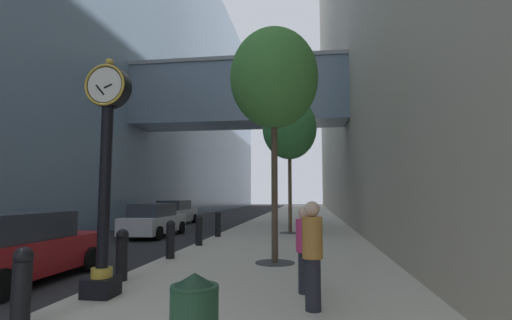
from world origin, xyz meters
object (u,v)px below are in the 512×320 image
Objects in this scene: bollard_second at (122,253)px; bollard_fifth at (218,223)px; street_clock at (106,162)px; street_tree_mid_near at (289,129)px; pedestrian_by_clock at (313,252)px; bollard_third at (170,238)px; street_tree_near at (274,79)px; car_white_far at (154,221)px; pedestrian_walking at (305,248)px; car_red_mid at (16,249)px; bollard_nearest at (22,284)px; car_silver_near at (175,213)px; bollard_fourth at (199,229)px.

bollard_fifth is at bearing 90.00° from bollard_second.
street_clock is 12.88m from street_tree_mid_near.
bollard_third is at bearing 132.76° from pedestrian_by_clock.
car_white_far is (-6.60, 7.03, -4.61)m from street_tree_near.
pedestrian_walking is 0.38× the size of car_red_mid.
pedestrian_by_clock is at bearing -76.38° from street_tree_near.
bollard_third is 0.17× the size of street_tree_mid_near.
street_clock reaches higher than pedestrian_walking.
pedestrian_by_clock is at bearing -68.09° from bollard_fifth.
bollard_fifth is (0.00, 11.78, 0.00)m from bollard_nearest.
pedestrian_walking is at bearing -3.80° from car_red_mid.
pedestrian_walking is at bearing -40.39° from bollard_third.
bollard_second is 17.77m from car_silver_near.
street_tree_near is (3.17, 5.57, 4.66)m from bollard_nearest.
pedestrian_walking is (3.78, 0.79, -1.64)m from street_clock.
car_white_far is (-3.71, 10.96, -1.87)m from street_clock.
car_silver_near is at bearing 102.70° from car_white_far.
bollard_second and bollard_fifth have the same top height.
bollard_fifth is (0.00, 8.83, 0.00)m from bollard_second.
bollard_third is 7.54m from car_white_far.
car_red_mid is (2.52, -17.10, -0.01)m from car_silver_near.
bollard_fifth is 0.25× the size of car_white_far.
bollard_nearest is 8.83m from bollard_fourth.
pedestrian_walking is (4.06, -6.39, 0.27)m from bollard_fourth.
bollard_third is at bearing 49.58° from car_red_mid.
pedestrian_by_clock is 13.59m from car_white_far.
bollard_second is 5.89m from bollard_fourth.
car_red_mid reaches higher than bollard_fifth.
street_clock reaches higher than bollard_third.
pedestrian_walking is 12.62m from car_white_far.
pedestrian_by_clock reaches higher than bollard_second.
bollard_second is 0.25× the size of car_white_far.
street_clock is at bearing -168.12° from pedestrian_walking.
pedestrian_by_clock reaches higher than bollard_nearest.
bollard_fifth is at bearing -13.58° from car_white_far.
bollard_third is 0.64× the size of pedestrian_by_clock.
bollard_second is 1.00× the size of bollard_fifth.
car_white_far reaches higher than bollard_fifth.
street_tree_near is at bearing -90.00° from street_tree_mid_near.
street_clock is 2.54m from bollard_nearest.
pedestrian_by_clock reaches higher than car_silver_near.
car_red_mid is at bearing -81.61° from car_silver_near.
pedestrian_walking is at bearing -53.65° from car_white_far.
pedestrian_walking is at bearing -62.47° from car_silver_near.
pedestrian_by_clock is at bearing -20.78° from bollard_second.
street_tree_mid_near reaches higher than car_white_far.
pedestrian_by_clock is (4.19, -1.59, 0.36)m from bollard_second.
car_silver_near is (-5.09, 8.20, 0.07)m from bollard_fifth.
bollard_second is (-0.28, 1.30, -1.92)m from street_clock.
bollard_fifth is 0.26× the size of car_red_mid.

